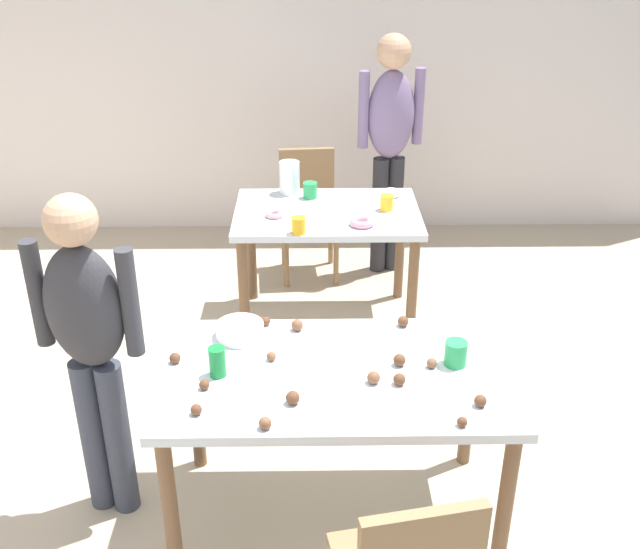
% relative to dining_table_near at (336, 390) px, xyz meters
% --- Properties ---
extents(ground_plane, '(6.40, 6.40, 0.00)m').
position_rel_dining_table_near_xyz_m(ground_plane, '(-0.11, 0.05, -0.66)').
color(ground_plane, tan).
extents(wall_back, '(6.40, 0.10, 2.60)m').
position_rel_dining_table_near_xyz_m(wall_back, '(-0.11, 3.25, 0.64)').
color(wall_back, silver).
rests_on(wall_back, ground_plane).
extents(dining_table_near, '(1.37, 0.80, 0.75)m').
position_rel_dining_table_near_xyz_m(dining_table_near, '(0.00, 0.00, 0.00)').
color(dining_table_near, silver).
rests_on(dining_table_near, ground_plane).
extents(dining_table_far, '(1.09, 0.75, 0.75)m').
position_rel_dining_table_near_xyz_m(dining_table_far, '(0.00, 1.67, -0.02)').
color(dining_table_far, silver).
rests_on(dining_table_far, ground_plane).
extents(chair_far_table, '(0.43, 0.43, 0.87)m').
position_rel_dining_table_near_xyz_m(chair_far_table, '(-0.11, 2.40, -0.16)').
color(chair_far_table, olive).
rests_on(chair_far_table, ground_plane).
extents(person_girl_near, '(0.45, 0.26, 1.46)m').
position_rel_dining_table_near_xyz_m(person_girl_near, '(-0.96, 0.08, 0.21)').
color(person_girl_near, '#383D4C').
rests_on(person_girl_near, ground_plane).
extents(person_adult_far, '(0.45, 0.27, 1.64)m').
position_rel_dining_table_near_xyz_m(person_adult_far, '(0.44, 2.41, 0.34)').
color(person_adult_far, '#28282D').
rests_on(person_adult_far, ground_plane).
extents(mixing_bowl, '(0.20, 0.20, 0.06)m').
position_rel_dining_table_near_xyz_m(mixing_bowl, '(-0.39, 0.26, 0.12)').
color(mixing_bowl, white).
rests_on(mixing_bowl, dining_table_near).
extents(soda_can, '(0.07, 0.07, 0.12)m').
position_rel_dining_table_near_xyz_m(soda_can, '(-0.46, -0.02, 0.15)').
color(soda_can, '#198438').
rests_on(soda_can, dining_table_near).
extents(fork_near, '(0.17, 0.02, 0.01)m').
position_rel_dining_table_near_xyz_m(fork_near, '(0.15, 0.16, 0.09)').
color(fork_near, silver).
rests_on(fork_near, dining_table_near).
extents(cup_near_0, '(0.09, 0.09, 0.10)m').
position_rel_dining_table_near_xyz_m(cup_near_0, '(0.47, 0.04, 0.14)').
color(cup_near_0, green).
rests_on(cup_near_0, dining_table_near).
extents(cake_ball_0, '(0.05, 0.05, 0.05)m').
position_rel_dining_table_near_xyz_m(cake_ball_0, '(0.24, -0.10, 0.11)').
color(cake_ball_0, brown).
rests_on(cake_ball_0, dining_table_near).
extents(cake_ball_1, '(0.04, 0.04, 0.04)m').
position_rel_dining_table_near_xyz_m(cake_ball_1, '(-0.29, 0.35, 0.11)').
color(cake_ball_1, brown).
rests_on(cake_ball_1, dining_table_near).
extents(cake_ball_2, '(0.04, 0.04, 0.04)m').
position_rel_dining_table_near_xyz_m(cake_ball_2, '(-0.63, 0.06, 0.11)').
color(cake_ball_2, brown).
rests_on(cake_ball_2, dining_table_near).
extents(cake_ball_3, '(0.05, 0.05, 0.05)m').
position_rel_dining_table_near_xyz_m(cake_ball_3, '(0.14, -0.09, 0.12)').
color(cake_ball_3, brown).
rests_on(cake_ball_3, dining_table_near).
extents(cake_ball_4, '(0.04, 0.04, 0.04)m').
position_rel_dining_table_near_xyz_m(cake_ball_4, '(0.38, 0.02, 0.11)').
color(cake_ball_4, brown).
rests_on(cake_ball_4, dining_table_near).
extents(cake_ball_5, '(0.05, 0.05, 0.05)m').
position_rel_dining_table_near_xyz_m(cake_ball_5, '(-0.16, -0.21, 0.12)').
color(cake_ball_5, brown).
rests_on(cake_ball_5, dining_table_near).
extents(cake_ball_6, '(0.05, 0.05, 0.05)m').
position_rel_dining_table_near_xyz_m(cake_ball_6, '(-0.16, 0.31, 0.12)').
color(cake_ball_6, brown).
rests_on(cake_ball_6, dining_table_near).
extents(cake_ball_7, '(0.05, 0.05, 0.05)m').
position_rel_dining_table_near_xyz_m(cake_ball_7, '(0.51, -0.23, 0.11)').
color(cake_ball_7, brown).
rests_on(cake_ball_7, dining_table_near).
extents(cake_ball_8, '(0.05, 0.05, 0.05)m').
position_rel_dining_table_near_xyz_m(cake_ball_8, '(0.30, 0.33, 0.11)').
color(cake_ball_8, brown).
rests_on(cake_ball_8, dining_table_near).
extents(cake_ball_9, '(0.05, 0.05, 0.05)m').
position_rel_dining_table_near_xyz_m(cake_ball_9, '(0.25, 0.03, 0.12)').
color(cake_ball_9, brown).
rests_on(cake_ball_9, dining_table_near).
extents(cake_ball_10, '(0.04, 0.04, 0.04)m').
position_rel_dining_table_near_xyz_m(cake_ball_10, '(-0.50, -0.11, 0.11)').
color(cake_ball_10, brown).
rests_on(cake_ball_10, dining_table_near).
extents(cake_ball_11, '(0.04, 0.04, 0.04)m').
position_rel_dining_table_near_xyz_m(cake_ball_11, '(-0.51, -0.27, 0.11)').
color(cake_ball_11, brown).
rests_on(cake_ball_11, dining_table_near).
extents(cake_ball_12, '(0.04, 0.04, 0.04)m').
position_rel_dining_table_near_xyz_m(cake_ball_12, '(0.43, -0.35, 0.11)').
color(cake_ball_12, brown).
rests_on(cake_ball_12, dining_table_near).
extents(cake_ball_13, '(0.05, 0.05, 0.05)m').
position_rel_dining_table_near_xyz_m(cake_ball_13, '(-0.26, -0.35, 0.11)').
color(cake_ball_13, brown).
rests_on(cake_ball_13, dining_table_near).
extents(cake_ball_14, '(0.04, 0.04, 0.04)m').
position_rel_dining_table_near_xyz_m(cake_ball_14, '(-0.26, 0.08, 0.11)').
color(cake_ball_14, brown).
rests_on(cake_ball_14, dining_table_near).
extents(pitcher_far, '(0.13, 0.13, 0.20)m').
position_rel_dining_table_near_xyz_m(pitcher_far, '(-0.22, 1.97, 0.19)').
color(pitcher_far, white).
rests_on(pitcher_far, dining_table_far).
extents(cup_far_0, '(0.08, 0.08, 0.09)m').
position_rel_dining_table_near_xyz_m(cup_far_0, '(-0.16, 1.34, 0.14)').
color(cup_far_0, yellow).
rests_on(cup_far_0, dining_table_far).
extents(cup_far_1, '(0.08, 0.08, 0.09)m').
position_rel_dining_table_near_xyz_m(cup_far_1, '(0.35, 1.67, 0.14)').
color(cup_far_1, yellow).
rests_on(cup_far_1, dining_table_far).
extents(cup_far_2, '(0.09, 0.09, 0.10)m').
position_rel_dining_table_near_xyz_m(cup_far_2, '(-0.10, 1.88, 0.14)').
color(cup_far_2, green).
rests_on(cup_far_2, dining_table_far).
extents(donut_far_0, '(0.11, 0.11, 0.03)m').
position_rel_dining_table_near_xyz_m(donut_far_0, '(-0.30, 1.58, 0.11)').
color(donut_far_0, pink).
rests_on(donut_far_0, dining_table_far).
extents(donut_far_1, '(0.14, 0.14, 0.04)m').
position_rel_dining_table_near_xyz_m(donut_far_1, '(0.19, 1.44, 0.11)').
color(donut_far_1, pink).
rests_on(donut_far_1, dining_table_far).
extents(donut_far_2, '(0.13, 0.13, 0.04)m').
position_rel_dining_table_near_xyz_m(donut_far_2, '(0.41, 1.91, 0.11)').
color(donut_far_2, white).
rests_on(donut_far_2, dining_table_far).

